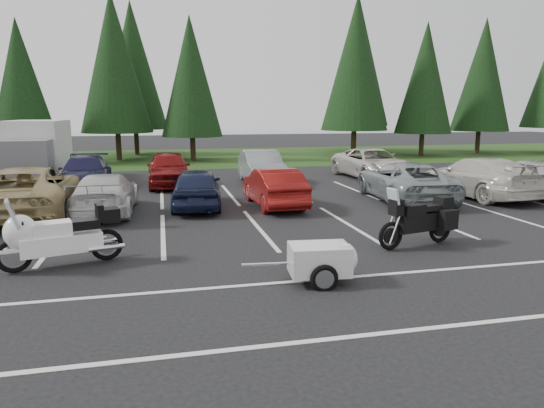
{
  "coord_description": "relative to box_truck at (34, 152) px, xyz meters",
  "views": [
    {
      "loc": [
        -2.16,
        -12.28,
        3.3
      ],
      "look_at": [
        0.54,
        -0.5,
        1.0
      ],
      "focal_mm": 32.0,
      "sensor_mm": 36.0,
      "label": 1
    }
  ],
  "objects": [
    {
      "name": "adventure_motorcycle",
      "position": [
        11.95,
        -14.17,
        -0.68
      ],
      "size": [
        2.67,
        1.44,
        1.54
      ],
      "primitive_type": null,
      "rotation": [
        0.0,
        0.0,
        0.23
      ],
      "color": "black",
      "rests_on": "ground"
    },
    {
      "name": "car_far_2",
      "position": [
        6.15,
        -2.46,
        -0.67
      ],
      "size": [
        1.92,
        4.63,
        1.57
      ],
      "primitive_type": "imported",
      "rotation": [
        0.0,
        0.0,
        0.01
      ],
      "color": "maroon",
      "rests_on": "ground"
    },
    {
      "name": "car_far_3",
      "position": [
        10.38,
        -2.76,
        -0.68
      ],
      "size": [
        1.72,
        4.68,
        1.53
      ],
      "primitive_type": "imported",
      "rotation": [
        0.0,
        0.0,
        -0.02
      ],
      "color": "gray",
      "rests_on": "ground"
    },
    {
      "name": "box_truck",
      "position": [
        0.0,
        0.0,
        0.0
      ],
      "size": [
        2.4,
        5.6,
        2.9
      ],
      "primitive_type": null,
      "color": "silver",
      "rests_on": "ground"
    },
    {
      "name": "conifer_3",
      "position": [
        -2.5,
        8.9,
        3.82
      ],
      "size": [
        3.87,
        3.87,
        9.02
      ],
      "color": "#332316",
      "rests_on": "ground"
    },
    {
      "name": "conifer_4",
      "position": [
        3.0,
        10.4,
        5.08
      ],
      "size": [
        4.8,
        4.8,
        11.17
      ],
      "color": "#332316",
      "rests_on": "ground"
    },
    {
      "name": "conifer_back_c",
      "position": [
        22.0,
        14.3,
        6.04
      ],
      "size": [
        5.5,
        5.5,
        12.81
      ],
      "color": "#332316",
      "rests_on": "ground"
    },
    {
      "name": "grass_strip",
      "position": [
        8.0,
        11.5,
        -1.45
      ],
      "size": [
        80.0,
        16.0,
        0.01
      ],
      "primitive_type": "cube",
      "color": "#1C3310",
      "rests_on": "ground"
    },
    {
      "name": "car_near_8",
      "position": [
        20.08,
        -8.4,
        -0.69
      ],
      "size": [
        1.88,
        4.51,
        1.53
      ],
      "primitive_type": "imported",
      "rotation": [
        0.0,
        0.0,
        3.16
      ],
      "color": "#AEADB2",
      "rests_on": "ground"
    },
    {
      "name": "conifer_7",
      "position": [
        25.5,
        9.3,
        4.36
      ],
      "size": [
        4.27,
        4.27,
        9.94
      ],
      "color": "#332316",
      "rests_on": "ground"
    },
    {
      "name": "car_far_1",
      "position": [
        2.62,
        -2.77,
        -0.74
      ],
      "size": [
        2.18,
        4.98,
        1.42
      ],
      "primitive_type": "imported",
      "rotation": [
        0.0,
        0.0,
        0.04
      ],
      "color": "#161536",
      "rests_on": "ground"
    },
    {
      "name": "car_near_4",
      "position": [
        7.0,
        -7.91,
        -0.75
      ],
      "size": [
        2.02,
        4.26,
        1.41
      ],
      "primitive_type": "imported",
      "rotation": [
        0.0,
        0.0,
        3.05
      ],
      "color": "#171D3A",
      "rests_on": "ground"
    },
    {
      "name": "touring_motorcycle",
      "position": [
        3.67,
        -13.94,
        -0.66
      ],
      "size": [
        2.97,
        1.61,
        1.57
      ],
      "primitive_type": null,
      "rotation": [
        0.0,
        0.0,
        0.27
      ],
      "color": "white",
      "rests_on": "ground"
    },
    {
      "name": "car_near_5",
      "position": [
        9.69,
        -8.25,
        -0.77
      ],
      "size": [
        1.6,
        4.19,
        1.36
      ],
      "primitive_type": "imported",
      "rotation": [
        0.0,
        0.0,
        3.18
      ],
      "color": "maroon",
      "rests_on": "ground"
    },
    {
      "name": "car_near_2",
      "position": [
        1.67,
        -8.04,
        -0.65
      ],
      "size": [
        2.91,
        5.89,
        1.61
      ],
      "primitive_type": "imported",
      "rotation": [
        0.0,
        0.0,
        3.19
      ],
      "color": "tan",
      "rests_on": "ground"
    },
    {
      "name": "car_near_6",
      "position": [
        14.78,
        -8.19,
        -0.72
      ],
      "size": [
        2.9,
        5.46,
        1.46
      ],
      "primitive_type": "imported",
      "rotation": [
        0.0,
        0.0,
        3.05
      ],
      "color": "gray",
      "rests_on": "ground"
    },
    {
      "name": "conifer_8",
      "position": [
        31.0,
        10.1,
        4.72
      ],
      "size": [
        4.53,
        4.53,
        10.56
      ],
      "color": "#332316",
      "rests_on": "ground"
    },
    {
      "name": "stall_markings",
      "position": [
        8.0,
        -10.5,
        -1.45
      ],
      "size": [
        32.0,
        16.0,
        0.01
      ],
      "primitive_type": "cube",
      "color": "silver",
      "rests_on": "ground"
    },
    {
      "name": "car_near_3",
      "position": [
        4.0,
        -8.24,
        -0.79
      ],
      "size": [
        1.99,
        4.62,
        1.32
      ],
      "primitive_type": "imported",
      "rotation": [
        0.0,
        0.0,
        3.11
      ],
      "color": "silver",
      "rests_on": "ground"
    },
    {
      "name": "lake_water",
      "position": [
        12.0,
        42.5,
        -1.45
      ],
      "size": [
        70.0,
        50.0,
        0.02
      ],
      "primitive_type": "cube",
      "color": "slate",
      "rests_on": "ground"
    },
    {
      "name": "car_far_4",
      "position": [
        16.22,
        -2.15,
        -0.71
      ],
      "size": [
        2.8,
        5.5,
        1.49
      ],
      "primitive_type": "imported",
      "rotation": [
        0.0,
        0.0,
        0.06
      ],
      "color": "beige",
      "rests_on": "ground"
    },
    {
      "name": "cargo_trailer",
      "position": [
        8.77,
        -16.13,
        -1.06
      ],
      "size": [
        1.76,
        1.11,
        0.78
      ],
      "primitive_type": null,
      "rotation": [
        0.0,
        0.0,
        -0.1
      ],
      "color": "silver",
      "rests_on": "ground"
    },
    {
      "name": "conifer_back_b",
      "position": [
        4.0,
        15.0,
        5.32
      ],
      "size": [
        4.97,
        4.97,
        11.58
      ],
      "color": "#332316",
      "rests_on": "ground"
    },
    {
      "name": "car_near_7",
      "position": [
        17.96,
        -8.16,
        -0.67
      ],
      "size": [
        2.61,
        5.55,
        1.56
      ],
      "primitive_type": "imported",
      "rotation": [
        0.0,
        0.0,
        3.22
      ],
      "color": "beige",
      "rests_on": "ground"
    },
    {
      "name": "ground",
      "position": [
        8.0,
        -12.5,
        -1.45
      ],
      "size": [
        120.0,
        120.0,
        0.0
      ],
      "primitive_type": "plane",
      "color": "black",
      "rests_on": "ground"
    },
    {
      "name": "conifer_6",
      "position": [
        20.0,
        9.6,
        5.26
      ],
      "size": [
        4.93,
        4.93,
        11.48
      ],
      "color": "#332316",
      "rests_on": "ground"
    },
    {
      "name": "conifer_5",
      "position": [
        8.0,
        9.1,
        4.18
      ],
      "size": [
        4.14,
        4.14,
        9.63
      ],
      "color": "#332316",
      "rests_on": "ground"
    }
  ]
}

